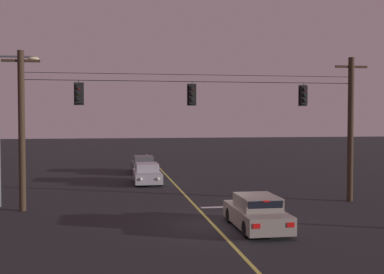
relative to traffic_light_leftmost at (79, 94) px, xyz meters
name	(u,v)px	position (x,y,z in m)	size (l,w,h in m)	color
ground_plane	(213,225)	(5.81, -4.51, -5.72)	(180.00, 180.00, 0.00)	black
lane_centre_stripe	(179,189)	(5.81, 6.02, -5.72)	(0.14, 60.00, 0.01)	#D1C64C
stop_bar_paint	(234,207)	(7.71, -0.58, -5.72)	(3.40, 0.36, 0.01)	silver
signal_span_assembly	(195,127)	(5.81, 0.02, -1.68)	(18.85, 0.32, 7.78)	#38281C
traffic_light_leftmost	(79,94)	(0.00, 0.00, 0.00)	(0.48, 0.41, 1.22)	black
traffic_light_left_inner	(192,94)	(5.65, 0.00, 0.00)	(0.48, 0.41, 1.22)	black
traffic_light_centre	(304,95)	(11.66, 0.00, 0.00)	(0.48, 0.41, 1.22)	black
car_waiting_near_lane	(257,213)	(7.40, -5.58, -5.07)	(1.80, 4.33, 1.39)	gray
car_oncoming_lead	(147,174)	(3.97, 9.04, -5.07)	(1.80, 4.42, 1.39)	#A5A5AD
car_oncoming_trailing	(144,165)	(4.16, 15.58, -5.07)	(1.80, 4.42, 1.39)	#4C4C51
street_lamp_corner	(5,115)	(-3.76, 1.37, -1.04)	(2.11, 0.30, 7.76)	#4C4F54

